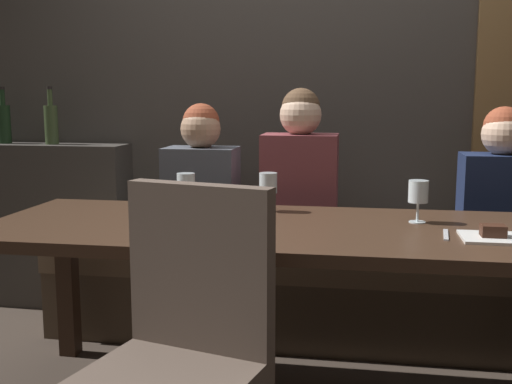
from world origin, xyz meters
TOP-DOWN VIEW (x-y plane):
  - back_wall_tiled at (0.00, 1.22)m, footprint 6.00×0.12m
  - back_counter at (-1.55, 1.04)m, footprint 1.10×0.28m
  - dining_table at (0.00, 0.00)m, footprint 2.20×0.84m
  - banquette_bench at (0.00, 0.70)m, footprint 2.50×0.44m
  - chair_near_side at (-0.15, -0.72)m, footprint 0.54×0.54m
  - diner_redhead at (-0.47, 0.72)m, footprint 0.36×0.24m
  - diner_bearded at (0.03, 0.68)m, footprint 0.36×0.24m
  - diner_far_end at (0.96, 0.71)m, footprint 0.36×0.24m
  - wine_bottle_dark_red at (-1.73, 1.03)m, footprint 0.08×0.08m
  - wine_bottle_pale_label at (-1.43, 1.02)m, footprint 0.08×0.08m
  - wine_glass_near_left at (-0.40, 0.20)m, footprint 0.08×0.08m
  - wine_glass_end_right at (-0.06, 0.27)m, footprint 0.08×0.08m
  - wine_glass_center_front at (0.54, 0.13)m, footprint 0.08×0.08m
  - espresso_cup at (-0.28, -0.24)m, footprint 0.12×0.12m
  - dessert_plate at (0.76, -0.11)m, footprint 0.19×0.19m
  - fork_on_table at (0.62, -0.08)m, footprint 0.04×0.17m
  - folded_napkin at (-0.45, 0.08)m, footprint 0.14×0.14m

SIDE VIEW (x-z plane):
  - banquette_bench at x=0.00m, z-range 0.00..0.45m
  - back_counter at x=-1.55m, z-range 0.00..0.95m
  - chair_near_side at x=-0.15m, z-range 0.07..1.05m
  - dining_table at x=0.00m, z-range 0.28..1.02m
  - fork_on_table at x=0.62m, z-range 0.74..0.75m
  - folded_napkin at x=-0.45m, z-range 0.74..0.75m
  - dessert_plate at x=0.76m, z-range 0.73..0.78m
  - espresso_cup at x=-0.28m, z-range 0.73..0.80m
  - diner_far_end at x=0.96m, z-range 0.43..1.16m
  - diner_redhead at x=-0.47m, z-range 0.43..1.17m
  - diner_bearded at x=0.03m, z-range 0.43..1.24m
  - wine_glass_near_left at x=-0.40m, z-range 0.77..0.93m
  - wine_glass_end_right at x=-0.06m, z-range 0.77..0.93m
  - wine_glass_center_front at x=0.54m, z-range 0.77..0.94m
  - wine_bottle_dark_red at x=-1.73m, z-range 0.91..1.23m
  - wine_bottle_pale_label at x=-1.43m, z-range 0.91..1.23m
  - back_wall_tiled at x=0.00m, z-range 0.00..3.00m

